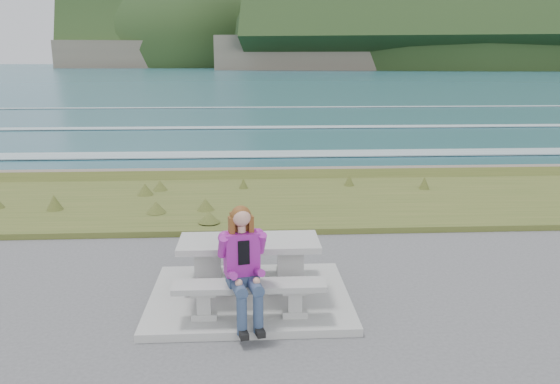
{
  "coord_description": "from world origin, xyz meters",
  "views": [
    {
      "loc": [
        0.02,
        -6.69,
        3.09
      ],
      "look_at": [
        0.47,
        1.2,
        1.19
      ],
      "focal_mm": 35.0,
      "sensor_mm": 36.0,
      "label": 1
    }
  ],
  "objects_px": {
    "bench_landward": "(249,291)",
    "seated_woman": "(245,283)",
    "picnic_table": "(249,252)",
    "bench_seaward": "(249,251)"
  },
  "relations": [
    {
      "from": "picnic_table",
      "to": "seated_woman",
      "type": "xyz_separation_m",
      "value": [
        -0.05,
        -0.83,
        -0.07
      ]
    },
    {
      "from": "picnic_table",
      "to": "bench_seaward",
      "type": "xyz_separation_m",
      "value": [
        0.0,
        0.7,
        -0.23
      ]
    },
    {
      "from": "bench_seaward",
      "to": "bench_landward",
      "type": "bearing_deg",
      "value": -90.0
    },
    {
      "from": "bench_landward",
      "to": "seated_woman",
      "type": "distance_m",
      "value": 0.21
    },
    {
      "from": "bench_seaward",
      "to": "seated_woman",
      "type": "bearing_deg",
      "value": -91.91
    },
    {
      "from": "picnic_table",
      "to": "seated_woman",
      "type": "bearing_deg",
      "value": -93.52
    },
    {
      "from": "picnic_table",
      "to": "seated_woman",
      "type": "distance_m",
      "value": 0.83
    },
    {
      "from": "bench_landward",
      "to": "bench_seaward",
      "type": "xyz_separation_m",
      "value": [
        0.0,
        1.4,
        0.0
      ]
    },
    {
      "from": "bench_landward",
      "to": "seated_woman",
      "type": "height_order",
      "value": "seated_woman"
    },
    {
      "from": "picnic_table",
      "to": "seated_woman",
      "type": "height_order",
      "value": "seated_woman"
    }
  ]
}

